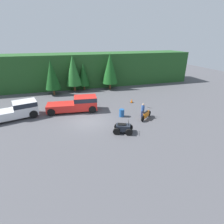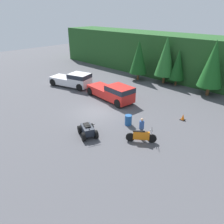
{
  "view_description": "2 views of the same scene",
  "coord_description": "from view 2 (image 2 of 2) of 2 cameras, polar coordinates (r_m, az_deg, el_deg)",
  "views": [
    {
      "loc": [
        -2.44,
        -17.09,
        8.3
      ],
      "look_at": [
        2.45,
        -0.48,
        0.95
      ],
      "focal_mm": 28.0,
      "sensor_mm": 36.0,
      "label": 1
    },
    {
      "loc": [
        14.07,
        -12.53,
        8.82
      ],
      "look_at": [
        2.45,
        -0.48,
        0.95
      ],
      "focal_mm": 35.0,
      "sensor_mm": 36.0,
      "label": 2
    }
  ],
  "objects": [
    {
      "name": "pickup_truck_red",
      "position": [
        23.06,
        0.33,
        5.26
      ],
      "size": [
        6.07,
        2.62,
        1.81
      ],
      "rotation": [
        0.0,
        0.0,
        -0.1
      ],
      "color": "red",
      "rests_on": "ground_plane"
    },
    {
      "name": "traffic_cone",
      "position": [
        20.13,
        18.04,
        -1.33
      ],
      "size": [
        0.42,
        0.42,
        0.55
      ],
      "color": "black",
      "rests_on": "ground_plane"
    },
    {
      "name": "hillside_backdrop",
      "position": [
        32.36,
        17.91,
        13.45
      ],
      "size": [
        44.0,
        6.0,
        5.78
      ],
      "color": "#235123",
      "rests_on": "ground_plane"
    },
    {
      "name": "rider_person",
      "position": [
        16.26,
        7.72,
        -4.11
      ],
      "size": [
        0.5,
        0.5,
        1.71
      ],
      "rotation": [
        0.0,
        0.0,
        0.83
      ],
      "color": "navy",
      "rests_on": "ground_plane"
    },
    {
      "name": "steel_barrel",
      "position": [
        18.32,
        4.29,
        -2.1
      ],
      "size": [
        0.58,
        0.58,
        0.88
      ],
      "color": "#1E5193",
      "rests_on": "ground_plane"
    },
    {
      "name": "ground_plane",
      "position": [
        20.8,
        -3.94,
        0.03
      ],
      "size": [
        80.0,
        80.0,
        0.0
      ],
      "primitive_type": "plane",
      "color": "#4C4C51"
    },
    {
      "name": "tree_mid_right",
      "position": [
        28.76,
        16.84,
        11.72
      ],
      "size": [
        1.97,
        1.97,
        4.49
      ],
      "color": "brown",
      "rests_on": "ground_plane"
    },
    {
      "name": "quad_atv",
      "position": [
        16.81,
        -6.4,
        -4.81
      ],
      "size": [
        2.13,
        1.83,
        1.18
      ],
      "rotation": [
        0.0,
        0.0,
        -0.42
      ],
      "color": "black",
      "rests_on": "ground_plane"
    },
    {
      "name": "tree_left",
      "position": [
        30.07,
        7.03,
        14.11
      ],
      "size": [
        2.35,
        2.35,
        5.34
      ],
      "color": "brown",
      "rests_on": "ground_plane"
    },
    {
      "name": "pickup_truck_second",
      "position": [
        27.76,
        -9.97,
        8.36
      ],
      "size": [
        5.67,
        3.32,
        1.81
      ],
      "rotation": [
        0.0,
        0.0,
        0.27
      ],
      "color": "silver",
      "rests_on": "ground_plane"
    },
    {
      "name": "tree_right",
      "position": [
        26.2,
        24.89,
        11.36
      ],
      "size": [
        2.68,
        2.68,
        6.08
      ],
      "color": "brown",
      "rests_on": "ground_plane"
    },
    {
      "name": "dirt_bike",
      "position": [
        16.1,
        7.64,
        -6.32
      ],
      "size": [
        1.85,
        1.44,
        1.12
      ],
      "rotation": [
        0.0,
        0.0,
        0.65
      ],
      "color": "black",
      "rests_on": "ground_plane"
    },
    {
      "name": "tree_mid_left",
      "position": [
        29.19,
        13.92,
        13.9
      ],
      "size": [
        2.59,
        2.59,
        5.89
      ],
      "color": "brown",
      "rests_on": "ground_plane"
    }
  ]
}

